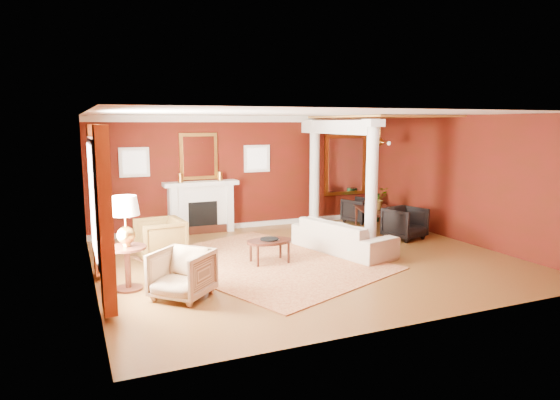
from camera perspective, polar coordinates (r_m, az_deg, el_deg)
name	(u,v)px	position (r m, az deg, el deg)	size (l,w,h in m)	color
ground	(306,260)	(10.10, 3.04, -6.83)	(8.00, 8.00, 0.00)	brown
room_shell	(307,159)	(9.76, 3.14, 4.66)	(8.04, 7.04, 2.92)	#530F0B
fireplace	(201,207)	(12.58, -9.00, -0.79)	(1.85, 0.42, 1.29)	white
overmantel_mirror	(199,156)	(12.57, -9.29, 4.95)	(0.95, 0.07, 1.15)	gold
flank_window_left	(134,162)	(12.31, -16.32, 4.16)	(0.70, 0.07, 0.70)	white
flank_window_right	(257,159)	(13.05, -2.65, 4.75)	(0.70, 0.07, 0.70)	white
left_window	(99,207)	(8.24, -19.97, -0.79)	(0.21, 2.55, 2.60)	white
column_front	(372,184)	(10.92, 10.44, 1.86)	(0.36, 0.36, 2.80)	white
column_back	(315,172)	(13.24, 3.97, 3.18)	(0.36, 0.36, 2.80)	white
header_beam	(336,127)	(12.21, 6.41, 8.28)	(0.30, 3.20, 0.32)	white
amber_ceiling	(380,117)	(12.69, 11.35, 9.31)	(2.30, 3.40, 0.04)	#C8893A
dining_mirror	(345,165)	(14.20, 7.46, 4.01)	(1.30, 0.07, 1.70)	gold
chandelier	(380,142)	(12.77, 11.32, 6.52)	(0.60, 0.62, 0.75)	#C28E3D
crown_trim	(248,119)	(12.92, -3.72, 9.23)	(8.00, 0.08, 0.16)	white
base_trim	(249,225)	(13.20, -3.61, -2.84)	(8.00, 0.08, 0.12)	white
rug	(265,262)	(9.87, -1.78, -7.14)	(3.33, 4.44, 0.02)	maroon
sofa	(343,231)	(10.67, 7.19, -3.51)	(2.33, 0.68, 0.91)	beige
armchair_leopard	(160,237)	(10.30, -13.55, -4.15)	(0.88, 0.83, 0.91)	black
armchair_stripe	(182,272)	(8.01, -11.14, -8.05)	(0.82, 0.77, 0.84)	tan
coffee_table	(269,242)	(9.75, -1.21, -4.86)	(0.91, 0.91, 0.46)	black
coffee_book	(270,235)	(9.64, -1.19, -4.04)	(0.17, 0.02, 0.23)	black
side_table	(126,227)	(8.45, -17.21, -2.92)	(0.63, 0.63, 1.56)	black
dining_table	(378,213)	(12.93, 11.16, -1.52)	(1.58, 0.55, 0.88)	black
dining_chair_near	(405,222)	(12.16, 14.09, -2.40)	(0.80, 0.75, 0.83)	black
dining_chair_far	(359,209)	(13.91, 8.97, -1.02)	(0.72, 0.68, 0.75)	black
green_urn	(374,210)	(14.14, 10.65, -1.14)	(0.34, 0.34, 0.81)	#154323
potted_plant	(377,188)	(12.76, 11.07, 1.35)	(0.51, 0.57, 0.44)	#26591E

